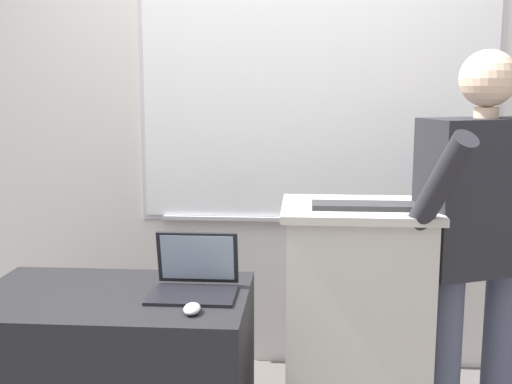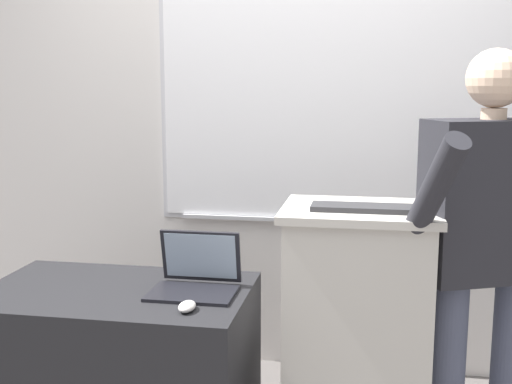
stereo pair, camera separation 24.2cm
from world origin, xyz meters
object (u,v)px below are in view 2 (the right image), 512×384
Objects in this scene: laptop at (197,274)px; wireless_keyboard at (364,208)px; lectern_podium at (357,338)px; person_presenter at (487,236)px; side_desk at (119,372)px; computer_mouse_by_laptop at (187,306)px; computer_mouse_by_keyboard at (428,208)px.

wireless_keyboard reaches higher than laptop.
lectern_podium is 0.64× the size of person_presenter.
computer_mouse_by_laptop reaches higher than side_desk.
computer_mouse_by_laptop is at bearing -155.11° from lectern_podium.
side_desk is at bearing 151.38° from computer_mouse_by_laptop.
wireless_keyboard is (-0.45, -0.07, 0.11)m from person_presenter.
computer_mouse_by_keyboard is (0.87, -0.01, 0.30)m from laptop.
lectern_podium is 0.63m from person_presenter.
computer_mouse_by_keyboard is (1.19, 0.04, 0.71)m from side_desk.
laptop is 3.31× the size of computer_mouse_by_keyboard.
person_presenter reaches higher than computer_mouse_by_keyboard.
lectern_podium is 2.71× the size of wireless_keyboard.
lectern_podium reaches higher than computer_mouse_by_laptop.
computer_mouse_by_keyboard is at bearing 2.52° from wireless_keyboard.
wireless_keyboard reaches higher than side_desk.
computer_mouse_by_laptop is (-0.60, -0.28, 0.19)m from lectern_podium.
computer_mouse_by_laptop is (-0.62, -0.22, -0.34)m from wireless_keyboard.
person_presenter is at bearing 9.41° from wireless_keyboard.
wireless_keyboard is 0.74m from computer_mouse_by_laptop.
wireless_keyboard is 3.86× the size of computer_mouse_by_laptop.
person_presenter is at bearing 4.21° from side_desk.
wireless_keyboard is at bearing 1.76° from side_desk.
person_presenter is at bearing 2.77° from laptop.
computer_mouse_by_laptop is at bearing -164.76° from computer_mouse_by_keyboard.
person_presenter is 0.47m from wireless_keyboard.
lectern_podium is 0.59m from computer_mouse_by_keyboard.
side_desk is at bearing -174.66° from lectern_podium.
computer_mouse_by_laptop is at bearing -160.37° from wireless_keyboard.
laptop is at bearing 178.11° from wireless_keyboard.
person_presenter is (1.41, 0.10, 0.60)m from side_desk.
computer_mouse_by_keyboard reaches higher than wireless_keyboard.
computer_mouse_by_laptop is at bearing -82.99° from laptop.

